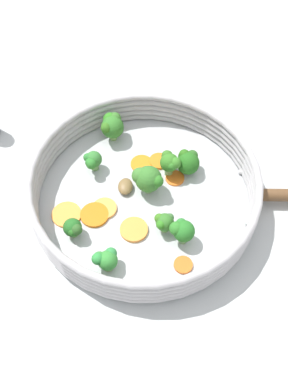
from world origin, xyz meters
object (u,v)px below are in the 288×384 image
(skillet, at_px, (144,199))
(carrot_slice_6, at_px, (94,215))
(carrot_slice_0, at_px, (142,164))
(broccoli_floret_6, at_px, (73,228))
(carrot_slice_7, at_px, (175,178))
(broccoli_floret_4, at_px, (188,161))
(broccoli_floret_5, at_px, (182,230))
(broccoli_floret_2, at_px, (148,179))
(carrot_slice_1, at_px, (183,265))
(broccoli_floret_0, at_px, (112,125))
(broccoli_floret_7, at_px, (164,222))
(broccoli_floret_1, at_px, (106,260))
(carrot_slice_3, at_px, (67,214))
(broccoli_floret_8, at_px, (170,162))
(carrot_slice_5, at_px, (134,230))
(carrot_slice_2, at_px, (104,208))
(carrot_slice_4, at_px, (159,161))
(mushroom_piece_0, at_px, (126,185))
(broccoli_floret_3, at_px, (93,160))

(skillet, bearing_deg, carrot_slice_6, 142.21)
(carrot_slice_0, height_order, broccoli_floret_6, broccoli_floret_6)
(carrot_slice_7, relative_size, broccoli_floret_4, 0.75)
(carrot_slice_0, bearing_deg, broccoli_floret_6, 171.10)
(skillet, bearing_deg, broccoli_floret_5, -116.27)
(skillet, distance_m, broccoli_floret_2, 0.04)
(carrot_slice_1, relative_size, broccoli_floret_0, 0.57)
(broccoli_floret_2, distance_m, broccoli_floret_7, 0.08)
(broccoli_floret_1, bearing_deg, carrot_slice_1, -61.47)
(carrot_slice_3, xyz_separation_m, carrot_slice_7, (0.15, -0.12, -0.00))
(carrot_slice_3, distance_m, broccoli_floret_8, 0.19)
(carrot_slice_6, bearing_deg, broccoli_floret_7, -74.75)
(broccoli_floret_7, bearing_deg, carrot_slice_1, -128.42)
(carrot_slice_5, bearing_deg, broccoli_floret_4, -9.10)
(carrot_slice_2, distance_m, carrot_slice_4, 0.13)
(mushroom_piece_0, bearing_deg, carrot_slice_5, -142.48)
(broccoli_floret_0, bearing_deg, carrot_slice_5, -140.29)
(broccoli_floret_2, bearing_deg, broccoli_floret_3, 92.07)
(carrot_slice_0, relative_size, carrot_slice_3, 0.81)
(carrot_slice_5, relative_size, broccoli_floret_7, 1.24)
(carrot_slice_3, bearing_deg, broccoli_floret_8, -35.61)
(carrot_slice_3, bearing_deg, mushroom_piece_0, -32.70)
(carrot_slice_2, height_order, broccoli_floret_3, broccoli_floret_3)
(broccoli_floret_2, bearing_deg, skillet, -178.44)
(carrot_slice_7, distance_m, mushroom_piece_0, 0.08)
(carrot_slice_7, bearing_deg, carrot_slice_0, 89.50)
(carrot_slice_3, relative_size, broccoli_floret_8, 1.04)
(carrot_slice_4, distance_m, broccoli_floret_1, 0.22)
(broccoli_floret_7, bearing_deg, broccoli_floret_1, 154.41)
(broccoli_floret_3, height_order, broccoli_floret_5, broccoli_floret_5)
(carrot_slice_0, height_order, carrot_slice_4, carrot_slice_4)
(broccoli_floret_0, bearing_deg, skillet, -128.74)
(carrot_slice_3, height_order, broccoli_floret_3, broccoli_floret_3)
(carrot_slice_3, xyz_separation_m, broccoli_floret_2, (0.10, -0.09, 0.03))
(carrot_slice_2, height_order, mushroom_piece_0, mushroom_piece_0)
(broccoli_floret_2, height_order, mushroom_piece_0, broccoli_floret_2)
(carrot_slice_7, bearing_deg, broccoli_floret_4, -21.86)
(broccoli_floret_6, xyz_separation_m, mushroom_piece_0, (0.12, -0.03, -0.01))
(carrot_slice_1, relative_size, carrot_slice_5, 0.65)
(carrot_slice_5, height_order, broccoli_floret_4, broccoli_floret_4)
(carrot_slice_5, height_order, broccoli_floret_7, broccoli_floret_7)
(carrot_slice_7, bearing_deg, carrot_slice_1, -149.92)
(mushroom_piece_0, bearing_deg, broccoli_floret_2, -70.74)
(carrot_slice_0, height_order, carrot_slice_5, carrot_slice_5)
(carrot_slice_5, xyz_separation_m, carrot_slice_6, (-0.01, 0.07, -0.00))
(broccoli_floret_6, distance_m, mushroom_piece_0, 0.12)
(carrot_slice_4, xyz_separation_m, broccoli_floret_0, (0.01, 0.10, 0.03))
(carrot_slice_4, height_order, mushroom_piece_0, mushroom_piece_0)
(broccoli_floret_0, xyz_separation_m, broccoli_floret_8, (-0.03, -0.13, -0.00))
(carrot_slice_2, relative_size, broccoli_floret_5, 0.87)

